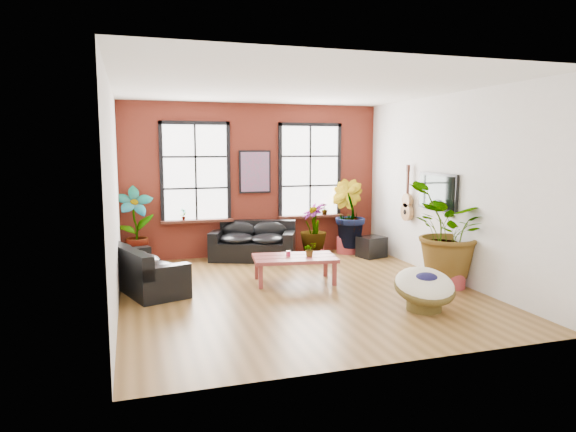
# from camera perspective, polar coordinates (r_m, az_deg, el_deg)

# --- Properties ---
(room) EXTENTS (6.04, 6.54, 3.54)m
(room) POSITION_cam_1_polar(r_m,az_deg,el_deg) (8.93, 0.86, 2.79)
(room) COLOR brown
(room) RESTS_ON ground
(sofa_back) EXTENTS (2.06, 1.52, 0.86)m
(sofa_back) POSITION_cam_1_polar(r_m,az_deg,el_deg) (11.59, -3.89, -2.92)
(sofa_back) COLOR black
(sofa_back) RESTS_ON ground
(sofa_left) EXTENTS (1.43, 2.16, 0.79)m
(sofa_left) POSITION_cam_1_polar(r_m,az_deg,el_deg) (9.43, -15.82, -5.79)
(sofa_left) COLOR black
(sofa_left) RESTS_ON ground
(coffee_table) EXTENTS (1.63, 1.07, 0.59)m
(coffee_table) POSITION_cam_1_polar(r_m,az_deg,el_deg) (9.57, 0.73, -4.84)
(coffee_table) COLOR maroon
(coffee_table) RESTS_ON ground
(papasan_chair) EXTENTS (1.08, 1.09, 0.70)m
(papasan_chair) POSITION_cam_1_polar(r_m,az_deg,el_deg) (8.24, 14.94, -7.66)
(papasan_chair) COLOR brown
(papasan_chair) RESTS_ON ground
(poster) EXTENTS (0.74, 0.06, 0.98)m
(poster) POSITION_cam_1_polar(r_m,az_deg,el_deg) (11.84, -3.69, 4.93)
(poster) COLOR black
(poster) RESTS_ON room
(tv_wall_unit) EXTENTS (0.13, 1.86, 1.20)m
(tv_wall_unit) POSITION_cam_1_polar(r_m,az_deg,el_deg) (10.62, 15.33, 2.17)
(tv_wall_unit) COLOR black
(tv_wall_unit) RESTS_ON room
(media_box) EXTENTS (0.68, 0.62, 0.48)m
(media_box) POSITION_cam_1_polar(r_m,az_deg,el_deg) (11.95, 9.27, -3.41)
(media_box) COLOR black
(media_box) RESTS_ON ground
(pot_back_left) EXTENTS (0.50, 0.50, 0.35)m
(pot_back_left) POSITION_cam_1_polar(r_m,az_deg,el_deg) (11.40, -16.44, -4.48)
(pot_back_left) COLOR #B23A40
(pot_back_left) RESTS_ON ground
(pot_back_right) EXTENTS (0.65, 0.65, 0.39)m
(pot_back_right) POSITION_cam_1_polar(r_m,az_deg,el_deg) (12.36, 6.65, -3.21)
(pot_back_right) COLOR #B23A40
(pot_back_right) RESTS_ON ground
(pot_right_wall) EXTENTS (0.58, 0.58, 0.39)m
(pot_right_wall) POSITION_cam_1_polar(r_m,az_deg,el_deg) (9.72, 17.56, -6.45)
(pot_right_wall) COLOR #B23A40
(pot_right_wall) RESTS_ON ground
(pot_mid) EXTENTS (0.50, 0.50, 0.32)m
(pot_mid) POSITION_cam_1_polar(r_m,az_deg,el_deg) (11.76, 2.97, -3.89)
(pot_mid) COLOR #B23A40
(pot_mid) RESTS_ON ground
(floor_plant_back_left) EXTENTS (0.88, 0.65, 1.55)m
(floor_plant_back_left) POSITION_cam_1_polar(r_m,az_deg,el_deg) (11.29, -16.65, -0.72)
(floor_plant_back_left) COLOR #11360E
(floor_plant_back_left) RESTS_ON ground
(floor_plant_back_right) EXTENTS (0.98, 1.08, 1.61)m
(floor_plant_back_right) POSITION_cam_1_polar(r_m,az_deg,el_deg) (12.25, 6.65, 0.29)
(floor_plant_back_right) COLOR #11360E
(floor_plant_back_right) RESTS_ON ground
(floor_plant_right_wall) EXTENTS (2.05, 2.06, 1.73)m
(floor_plant_right_wall) POSITION_cam_1_polar(r_m,az_deg,el_deg) (9.57, 17.51, -1.58)
(floor_plant_right_wall) COLOR #11360E
(floor_plant_right_wall) RESTS_ON ground
(floor_plant_mid) EXTENTS (0.73, 0.73, 1.12)m
(floor_plant_mid) POSITION_cam_1_polar(r_m,az_deg,el_deg) (11.64, 2.83, -1.30)
(floor_plant_mid) COLOR #11360E
(floor_plant_mid) RESTS_ON ground
(table_plant) EXTENTS (0.26, 0.23, 0.26)m
(table_plant) POSITION_cam_1_polar(r_m,az_deg,el_deg) (9.56, 2.43, -3.72)
(table_plant) COLOR #11360E
(table_plant) RESTS_ON coffee_table
(sill_plant_left) EXTENTS (0.17, 0.17, 0.27)m
(sill_plant_left) POSITION_cam_1_polar(r_m,az_deg,el_deg) (11.60, -11.55, 0.19)
(sill_plant_left) COLOR #11360E
(sill_plant_left) RESTS_ON room
(sill_plant_right) EXTENTS (0.19, 0.19, 0.27)m
(sill_plant_right) POSITION_cam_1_polar(r_m,az_deg,el_deg) (12.37, 4.08, 0.78)
(sill_plant_right) COLOR #11360E
(sill_plant_right) RESTS_ON room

